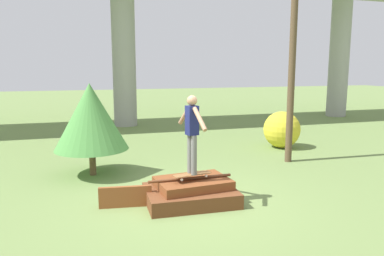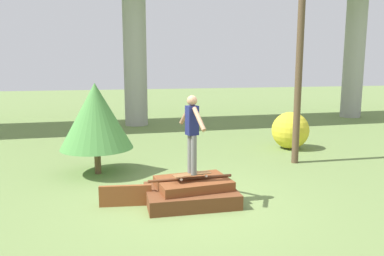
% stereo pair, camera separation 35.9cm
% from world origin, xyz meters
% --- Properties ---
extents(ground_plane, '(80.00, 80.00, 0.00)m').
position_xyz_m(ground_plane, '(0.00, 0.00, 0.00)').
color(ground_plane, olive).
extents(scrap_pile, '(1.91, 1.44, 0.55)m').
position_xyz_m(scrap_pile, '(0.02, 0.01, 0.22)').
color(scrap_pile, brown).
rests_on(scrap_pile, ground_plane).
extents(scrap_plank_loose, '(1.07, 0.23, 0.43)m').
position_xyz_m(scrap_plank_loose, '(-1.35, 0.13, 0.22)').
color(scrap_plank_loose, brown).
rests_on(scrap_plank_loose, ground_plane).
extents(skateboard, '(0.84, 0.37, 0.09)m').
position_xyz_m(skateboard, '(0.01, -0.07, 0.63)').
color(skateboard, brown).
rests_on(skateboard, scrap_pile).
extents(skater, '(0.30, 1.13, 1.63)m').
position_xyz_m(skater, '(0.01, -0.07, 1.58)').
color(skater, slate).
rests_on(skater, skateboard).
extents(utility_pole, '(1.30, 0.20, 7.03)m').
position_xyz_m(utility_pole, '(3.82, 2.43, 3.64)').
color(utility_pole, brown).
rests_on(utility_pole, ground_plane).
extents(tree_behind_left, '(1.91, 1.91, 2.42)m').
position_xyz_m(tree_behind_left, '(-1.88, 2.71, 1.55)').
color(tree_behind_left, brown).
rests_on(tree_behind_left, ground_plane).
extents(bush_yellow_flowering, '(1.29, 1.29, 1.29)m').
position_xyz_m(bush_yellow_flowering, '(4.64, 4.25, 0.64)').
color(bush_yellow_flowering, gold).
rests_on(bush_yellow_flowering, ground_plane).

